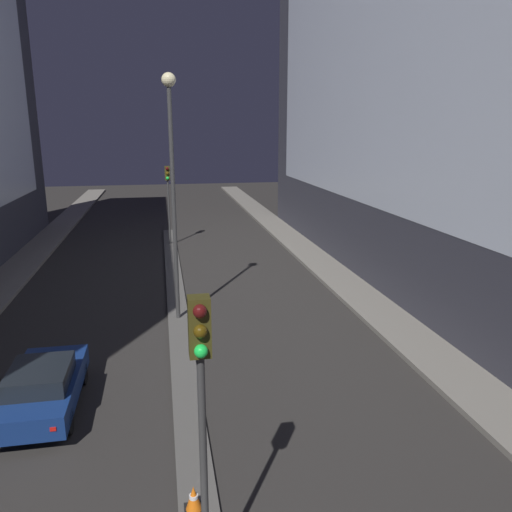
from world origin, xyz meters
The scene contains 7 objects.
building_right centered at (12.20, 18.32, 11.53)m, with size 6.01×36.64×23.04m.
median_strip centered at (0.00, 17.00, 0.05)m, with size 0.82×31.99×0.10m.
traffic_light_near centered at (0.00, 2.50, 3.78)m, with size 0.32×0.42×5.04m.
traffic_light_mid centered at (0.00, 28.37, 3.78)m, with size 0.32×0.42×5.04m.
street_lamp centered at (0.00, 14.82, 6.25)m, with size 0.51×0.51×9.29m.
traffic_cone_far centered at (-0.10, 4.25, 0.37)m, with size 0.39×0.39×0.54m.
car_left_lane centered at (-3.80, 8.80, 0.72)m, with size 1.77×4.18×1.40m.
Camera 1 is at (-0.45, -4.18, 7.44)m, focal length 35.00 mm.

